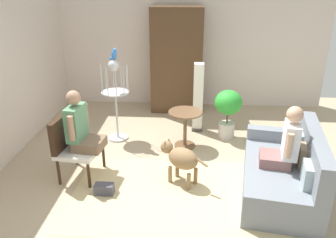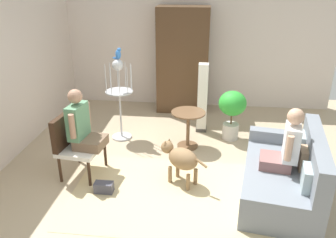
{
  "view_description": "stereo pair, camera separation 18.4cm",
  "coord_description": "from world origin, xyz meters",
  "px_view_note": "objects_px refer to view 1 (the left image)",
  "views": [
    {
      "loc": [
        0.15,
        -4.1,
        2.78
      ],
      "look_at": [
        -0.15,
        0.07,
        0.99
      ],
      "focal_mm": 36.53,
      "sensor_mm": 36.0,
      "label": 1
    },
    {
      "loc": [
        0.33,
        -4.08,
        2.78
      ],
      "look_at": [
        -0.15,
        0.07,
        0.99
      ],
      "focal_mm": 36.53,
      "sensor_mm": 36.0,
      "label": 2
    }
  ],
  "objects_px": {
    "person_on_couch": "(286,143)",
    "couch": "(285,173)",
    "round_end_table": "(185,124)",
    "dog": "(181,158)",
    "armoire_cabinet": "(177,60)",
    "column_lamp": "(198,98)",
    "armchair": "(72,141)",
    "parrot": "(114,54)",
    "potted_plant": "(228,108)",
    "person_on_armchair": "(80,126)",
    "bird_cage_stand": "(115,94)",
    "handbag": "(104,189)"
  },
  "relations": [
    {
      "from": "person_on_couch",
      "to": "couch",
      "type": "bearing_deg",
      "value": 17.89
    },
    {
      "from": "round_end_table",
      "to": "dog",
      "type": "relative_size",
      "value": 0.96
    },
    {
      "from": "person_on_couch",
      "to": "armoire_cabinet",
      "type": "height_order",
      "value": "armoire_cabinet"
    },
    {
      "from": "round_end_table",
      "to": "column_lamp",
      "type": "relative_size",
      "value": 0.5
    },
    {
      "from": "person_on_couch",
      "to": "armchair",
      "type": "bearing_deg",
      "value": 174.62
    },
    {
      "from": "armchair",
      "to": "armoire_cabinet",
      "type": "xyz_separation_m",
      "value": [
        1.37,
        2.79,
        0.54
      ]
    },
    {
      "from": "parrot",
      "to": "column_lamp",
      "type": "height_order",
      "value": "parrot"
    },
    {
      "from": "round_end_table",
      "to": "parrot",
      "type": "bearing_deg",
      "value": 169.63
    },
    {
      "from": "couch",
      "to": "round_end_table",
      "type": "bearing_deg",
      "value": 136.93
    },
    {
      "from": "potted_plant",
      "to": "parrot",
      "type": "bearing_deg",
      "value": -174.39
    },
    {
      "from": "dog",
      "to": "column_lamp",
      "type": "xyz_separation_m",
      "value": [
        0.25,
        1.82,
        0.25
      ]
    },
    {
      "from": "couch",
      "to": "parrot",
      "type": "height_order",
      "value": "parrot"
    },
    {
      "from": "armchair",
      "to": "round_end_table",
      "type": "height_order",
      "value": "armchair"
    },
    {
      "from": "couch",
      "to": "parrot",
      "type": "xyz_separation_m",
      "value": [
        -2.58,
        1.5,
        1.23
      ]
    },
    {
      "from": "round_end_table",
      "to": "column_lamp",
      "type": "distance_m",
      "value": 0.77
    },
    {
      "from": "round_end_table",
      "to": "dog",
      "type": "height_order",
      "value": "round_end_table"
    },
    {
      "from": "couch",
      "to": "person_on_armchair",
      "type": "height_order",
      "value": "person_on_armchair"
    },
    {
      "from": "person_on_armchair",
      "to": "potted_plant",
      "type": "xyz_separation_m",
      "value": [
        2.2,
        1.46,
        -0.22
      ]
    },
    {
      "from": "person_on_couch",
      "to": "column_lamp",
      "type": "bearing_deg",
      "value": 118.79
    },
    {
      "from": "round_end_table",
      "to": "bird_cage_stand",
      "type": "xyz_separation_m",
      "value": [
        -1.22,
        0.22,
        0.44
      ]
    },
    {
      "from": "armchair",
      "to": "handbag",
      "type": "distance_m",
      "value": 0.86
    },
    {
      "from": "armchair",
      "to": "person_on_couch",
      "type": "relative_size",
      "value": 1.14
    },
    {
      "from": "round_end_table",
      "to": "handbag",
      "type": "xyz_separation_m",
      "value": [
        -1.06,
        -1.48,
        -0.34
      ]
    },
    {
      "from": "bird_cage_stand",
      "to": "column_lamp",
      "type": "height_order",
      "value": "bird_cage_stand"
    },
    {
      "from": "couch",
      "to": "armoire_cabinet",
      "type": "height_order",
      "value": "armoire_cabinet"
    },
    {
      "from": "person_on_armchair",
      "to": "round_end_table",
      "type": "relative_size",
      "value": 1.32
    },
    {
      "from": "potted_plant",
      "to": "dog",
      "type": "bearing_deg",
      "value": -116.94
    },
    {
      "from": "dog",
      "to": "bird_cage_stand",
      "type": "height_order",
      "value": "bird_cage_stand"
    },
    {
      "from": "person_on_armchair",
      "to": "armoire_cabinet",
      "type": "bearing_deg",
      "value": 66.52
    },
    {
      "from": "bird_cage_stand",
      "to": "handbag",
      "type": "relative_size",
      "value": 5.65
    },
    {
      "from": "armoire_cabinet",
      "to": "armchair",
      "type": "bearing_deg",
      "value": -116.19
    },
    {
      "from": "person_on_armchair",
      "to": "bird_cage_stand",
      "type": "distance_m",
      "value": 1.29
    },
    {
      "from": "dog",
      "to": "couch",
      "type": "bearing_deg",
      "value": -6.79
    },
    {
      "from": "couch",
      "to": "dog",
      "type": "xyz_separation_m",
      "value": [
        -1.4,
        0.17,
        0.08
      ]
    },
    {
      "from": "round_end_table",
      "to": "armoire_cabinet",
      "type": "xyz_separation_m",
      "value": [
        -0.24,
        1.76,
        0.68
      ]
    },
    {
      "from": "person_on_armchair",
      "to": "dog",
      "type": "relative_size",
      "value": 1.27
    },
    {
      "from": "column_lamp",
      "to": "dog",
      "type": "bearing_deg",
      "value": -97.67
    },
    {
      "from": "person_on_couch",
      "to": "dog",
      "type": "xyz_separation_m",
      "value": [
        -1.35,
        0.18,
        -0.39
      ]
    },
    {
      "from": "handbag",
      "to": "potted_plant",
      "type": "bearing_deg",
      "value": 46.35
    },
    {
      "from": "column_lamp",
      "to": "armoire_cabinet",
      "type": "relative_size",
      "value": 0.59
    },
    {
      "from": "potted_plant",
      "to": "person_on_armchair",
      "type": "bearing_deg",
      "value": -146.54
    },
    {
      "from": "round_end_table",
      "to": "dog",
      "type": "bearing_deg",
      "value": -91.49
    },
    {
      "from": "column_lamp",
      "to": "handbag",
      "type": "xyz_separation_m",
      "value": [
        -1.27,
        -2.19,
        -0.57
      ]
    },
    {
      "from": "couch",
      "to": "parrot",
      "type": "distance_m",
      "value": 3.23
    },
    {
      "from": "bird_cage_stand",
      "to": "handbag",
      "type": "distance_m",
      "value": 1.88
    },
    {
      "from": "armchair",
      "to": "armoire_cabinet",
      "type": "relative_size",
      "value": 0.43
    },
    {
      "from": "person_on_couch",
      "to": "person_on_armchair",
      "type": "height_order",
      "value": "person_on_armchair"
    },
    {
      "from": "person_on_armchair",
      "to": "handbag",
      "type": "xyz_separation_m",
      "value": [
        0.4,
        -0.44,
        -0.73
      ]
    },
    {
      "from": "dog",
      "to": "potted_plant",
      "type": "height_order",
      "value": "potted_plant"
    },
    {
      "from": "armchair",
      "to": "parrot",
      "type": "height_order",
      "value": "parrot"
    }
  ]
}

